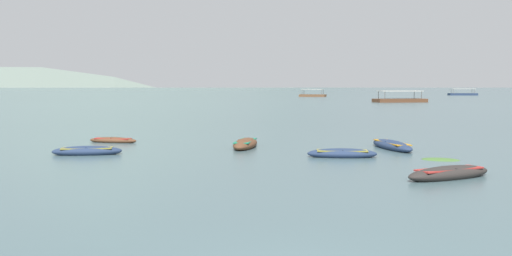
# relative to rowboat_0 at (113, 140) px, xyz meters

# --- Properties ---
(ground_plane) EXTENTS (6000.00, 6000.00, 0.00)m
(ground_plane) POSITION_rel_rowboat_0_xyz_m (11.47, 1476.84, -0.13)
(ground_plane) COLOR #476066
(mountain_1) EXTENTS (1395.12, 1395.12, 429.08)m
(mountain_1) POSITION_rel_rowboat_0_xyz_m (-589.61, 1560.65, 214.41)
(mountain_1) COLOR slate
(mountain_1) RESTS_ON ground
(mountain_2) EXTENTS (710.80, 710.80, 199.96)m
(mountain_2) POSITION_rel_rowboat_0_xyz_m (-88.91, 1564.55, 99.85)
(mountain_2) COLOR #4C5B56
(mountain_2) RESTS_ON ground
(rowboat_0) EXTENTS (3.14, 1.28, 0.40)m
(rowboat_0) POSITION_rel_rowboat_0_xyz_m (0.00, 0.00, 0.00)
(rowboat_0) COLOR brown
(rowboat_0) RESTS_ON ground
(rowboat_1) EXTENTS (2.23, 4.59, 0.57)m
(rowboat_1) POSITION_rel_rowboat_0_xyz_m (16.12, -1.89, 0.05)
(rowboat_1) COLOR navy
(rowboat_1) RESTS_ON ground
(rowboat_2) EXTENTS (3.53, 1.81, 0.54)m
(rowboat_2) POSITION_rel_rowboat_0_xyz_m (0.75, -5.79, 0.04)
(rowboat_2) COLOR navy
(rowboat_2) RESTS_ON ground
(rowboat_3) EXTENTS (1.42, 4.08, 0.62)m
(rowboat_3) POSITION_rel_rowboat_0_xyz_m (8.18, -1.95, 0.06)
(rowboat_3) COLOR brown
(rowboat_3) RESTS_ON ground
(rowboat_6) EXTENTS (3.80, 2.93, 0.58)m
(rowboat_6) POSITION_rel_rowboat_0_xyz_m (16.73, -11.39, 0.05)
(rowboat_6) COLOR #2D2826
(rowboat_6) RESTS_ON ground
(rowboat_7) EXTENTS (3.33, 1.15, 0.52)m
(rowboat_7) POSITION_rel_rowboat_0_xyz_m (13.21, -5.65, 0.04)
(rowboat_7) COLOR navy
(rowboat_7) RESTS_ON ground
(ferry_0) EXTENTS (10.01, 3.98, 2.54)m
(ferry_0) POSITION_rel_rowboat_0_xyz_m (67.17, 169.40, 0.32)
(ferry_0) COLOR navy
(ferry_0) RESTS_ON ground
(ferry_1) EXTENTS (8.54, 4.95, 2.54)m
(ferry_1) POSITION_rel_rowboat_0_xyz_m (13.79, 138.72, 0.32)
(ferry_1) COLOR brown
(ferry_1) RESTS_ON ground
(ferry_2) EXTENTS (11.34, 6.98, 2.54)m
(ferry_2) POSITION_rel_rowboat_0_xyz_m (30.89, 83.70, 0.32)
(ferry_2) COLOR brown
(ferry_2) RESTS_ON ground
(weed_patch_0) EXTENTS (1.95, 1.54, 0.14)m
(weed_patch_0) POSITION_rel_rowboat_0_xyz_m (17.65, -6.23, -0.13)
(weed_patch_0) COLOR #477033
(weed_patch_0) RESTS_ON ground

